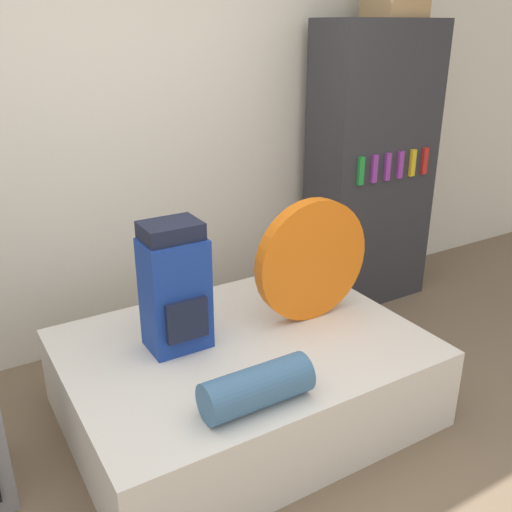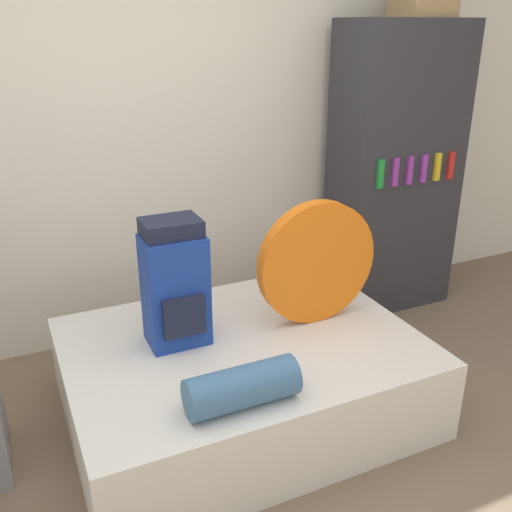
% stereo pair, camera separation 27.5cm
% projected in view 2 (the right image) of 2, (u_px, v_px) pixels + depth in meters
% --- Properties ---
extents(ground_plane, '(16.00, 16.00, 0.00)m').
position_uv_depth(ground_plane, '(266.00, 510.00, 2.43)').
color(ground_plane, brown).
extents(wall_back, '(8.00, 0.05, 2.60)m').
position_uv_depth(wall_back, '(139.00, 136.00, 3.43)').
color(wall_back, silver).
rests_on(wall_back, ground_plane).
extents(bed, '(1.75, 1.31, 0.43)m').
position_uv_depth(bed, '(243.00, 376.00, 2.98)').
color(bed, silver).
rests_on(bed, ground_plane).
extents(backpack, '(0.30, 0.26, 0.64)m').
position_uv_depth(backpack, '(175.00, 285.00, 2.78)').
color(backpack, navy).
rests_on(backpack, bed).
extents(tent_bag, '(0.67, 0.08, 0.67)m').
position_uv_depth(tent_bag, '(317.00, 262.00, 2.98)').
color(tent_bag, orange).
rests_on(tent_bag, bed).
extents(sleeping_roll, '(0.48, 0.18, 0.18)m').
position_uv_depth(sleeping_roll, '(242.00, 387.00, 2.37)').
color(sleeping_roll, '#3D668E').
rests_on(sleeping_roll, bed).
extents(bookshelf, '(0.86, 0.44, 1.96)m').
position_uv_depth(bookshelf, '(395.00, 172.00, 3.92)').
color(bookshelf, '#2D2D33').
rests_on(bookshelf, ground_plane).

